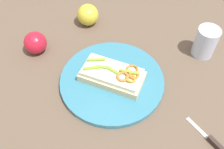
{
  "coord_description": "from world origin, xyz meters",
  "views": [
    {
      "loc": [
        0.27,
        -0.34,
        0.58
      ],
      "look_at": [
        0.0,
        0.0,
        0.04
      ],
      "focal_mm": 40.89,
      "sensor_mm": 36.0,
      "label": 1
    }
  ],
  "objects_px": {
    "plate": "(112,81)",
    "drinking_glass": "(205,42)",
    "knife": "(211,140)",
    "apple_0": "(35,43)",
    "sandwich": "(113,75)",
    "apple_1": "(88,15)"
  },
  "relations": [
    {
      "from": "apple_0",
      "to": "drinking_glass",
      "type": "relative_size",
      "value": 0.73
    },
    {
      "from": "sandwich",
      "to": "apple_1",
      "type": "distance_m",
      "value": 0.27
    },
    {
      "from": "sandwich",
      "to": "drinking_glass",
      "type": "height_order",
      "value": "drinking_glass"
    },
    {
      "from": "plate",
      "to": "apple_0",
      "type": "xyz_separation_m",
      "value": [
        -0.26,
        -0.05,
        0.03
      ]
    },
    {
      "from": "apple_1",
      "to": "drinking_glass",
      "type": "distance_m",
      "value": 0.39
    },
    {
      "from": "plate",
      "to": "apple_0",
      "type": "distance_m",
      "value": 0.27
    },
    {
      "from": "apple_0",
      "to": "plate",
      "type": "bearing_deg",
      "value": 10.79
    },
    {
      "from": "plate",
      "to": "sandwich",
      "type": "relative_size",
      "value": 1.54
    },
    {
      "from": "sandwich",
      "to": "knife",
      "type": "height_order",
      "value": "sandwich"
    },
    {
      "from": "knife",
      "to": "plate",
      "type": "bearing_deg",
      "value": 17.35
    },
    {
      "from": "apple_0",
      "to": "drinking_glass",
      "type": "height_order",
      "value": "drinking_glass"
    },
    {
      "from": "plate",
      "to": "sandwich",
      "type": "distance_m",
      "value": 0.03
    },
    {
      "from": "sandwich",
      "to": "apple_1",
      "type": "xyz_separation_m",
      "value": [
        -0.23,
        0.15,
        0.0
      ]
    },
    {
      "from": "apple_0",
      "to": "knife",
      "type": "bearing_deg",
      "value": 6.18
    },
    {
      "from": "knife",
      "to": "drinking_glass",
      "type": "bearing_deg",
      "value": -43.89
    },
    {
      "from": "plate",
      "to": "knife",
      "type": "xyz_separation_m",
      "value": [
        0.3,
        0.01,
        -0.0
      ]
    },
    {
      "from": "plate",
      "to": "drinking_glass",
      "type": "distance_m",
      "value": 0.3
    },
    {
      "from": "plate",
      "to": "knife",
      "type": "height_order",
      "value": "same"
    },
    {
      "from": "plate",
      "to": "drinking_glass",
      "type": "height_order",
      "value": "drinking_glass"
    },
    {
      "from": "plate",
      "to": "apple_0",
      "type": "relative_size",
      "value": 4.24
    },
    {
      "from": "sandwich",
      "to": "apple_0",
      "type": "xyz_separation_m",
      "value": [
        -0.26,
        -0.05,
        0.0
      ]
    },
    {
      "from": "plate",
      "to": "apple_1",
      "type": "bearing_deg",
      "value": 146.41
    }
  ]
}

